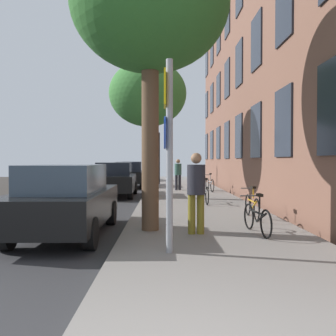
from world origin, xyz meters
name	(u,v)px	position (x,y,z in m)	size (l,w,h in m)	color
ground_plane	(114,197)	(-2.40, 15.00, 0.00)	(41.80, 41.80, 0.00)	#332D28
road_asphalt	(70,197)	(-4.50, 15.00, 0.01)	(7.00, 38.00, 0.01)	#2D2D30
sidewalk	(188,195)	(1.10, 15.00, 0.06)	(4.20, 38.00, 0.12)	gray
building_facade	(245,42)	(3.69, 14.50, 7.19)	(0.56, 27.00, 14.34)	brown
sign_post	(168,143)	(0.01, 4.00, 2.04)	(0.16, 0.60, 3.36)	gray
traffic_light	(158,149)	(-0.46, 22.52, 2.53)	(0.43, 0.24, 3.51)	black
tree_near	(150,6)	(-0.37, 6.06, 5.26)	(3.63, 3.63, 6.73)	brown
tree_far	(148,95)	(-0.73, 13.41, 4.56)	(3.32, 3.32, 5.89)	#4C3823
bicycle_0	(257,218)	(1.98, 5.60, 0.47)	(0.42, 1.62, 0.89)	black
bicycle_1	(252,206)	(2.40, 7.74, 0.47)	(0.42, 1.69, 0.90)	black
bicycle_2	(205,193)	(1.49, 11.23, 0.50)	(0.42, 1.73, 0.96)	black
bicycle_3	(210,184)	(2.34, 16.47, 0.49)	(0.42, 1.65, 0.95)	black
pedestrian_0	(196,188)	(0.65, 5.60, 1.13)	(0.44, 0.44, 1.77)	olive
pedestrian_1	(178,172)	(0.73, 17.41, 1.08)	(0.53, 0.53, 1.67)	#26262D
car_0	(67,199)	(-2.26, 5.95, 0.84)	(1.81, 4.36, 1.62)	black
car_1	(115,179)	(-2.33, 14.87, 0.84)	(1.92, 4.11, 1.62)	black
car_2	(130,174)	(-2.19, 20.72, 0.84)	(1.90, 3.97, 1.62)	black
car_3	(133,171)	(-2.52, 27.29, 0.84)	(1.92, 4.02, 1.62)	silver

